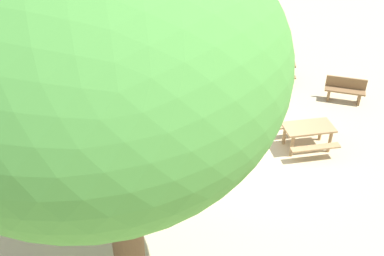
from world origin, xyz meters
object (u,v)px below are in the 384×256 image
(elephant, at_px, (199,126))
(wooden_bench, at_px, (345,89))
(picnic_table_far, at_px, (275,66))
(market_stall_teal, at_px, (28,51))
(person_handler, at_px, (166,165))
(shade_tree_main, at_px, (108,67))
(picnic_table_near, at_px, (308,132))

(elephant, xyz_separation_m, wooden_bench, (4.85, -3.81, -0.54))
(picnic_table_far, relative_size, market_stall_teal, 0.73)
(elephant, distance_m, picnic_table_far, 5.75)
(person_handler, relative_size, market_stall_teal, 0.64)
(shade_tree_main, relative_size, picnic_table_far, 4.00)
(elephant, bearing_deg, shade_tree_main, 168.04)
(shade_tree_main, relative_size, market_stall_teal, 2.93)
(elephant, bearing_deg, market_stall_teal, 57.42)
(picnic_table_far, bearing_deg, market_stall_teal, -176.39)
(person_handler, bearing_deg, market_stall_teal, 69.50)
(person_handler, bearing_deg, picnic_table_far, -0.60)
(wooden_bench, bearing_deg, picnic_table_far, -19.83)
(shade_tree_main, bearing_deg, picnic_table_near, -22.55)
(picnic_table_near, bearing_deg, shade_tree_main, 36.51)
(picnic_table_near, height_order, market_stall_teal, market_stall_teal)
(wooden_bench, height_order, market_stall_teal, market_stall_teal)
(person_handler, distance_m, picnic_table_far, 7.69)
(market_stall_teal, bearing_deg, person_handler, -119.87)
(person_handler, xyz_separation_m, picnic_table_near, (3.41, -3.19, -0.36))
(picnic_table_far, height_order, market_stall_teal, market_stall_teal)
(picnic_table_far, bearing_deg, shade_tree_main, -110.26)
(picnic_table_far, distance_m, market_stall_teal, 9.54)
(elephant, height_order, picnic_table_near, elephant)
(picnic_table_far, bearing_deg, person_handler, -115.81)
(wooden_bench, height_order, picnic_table_far, wooden_bench)
(shade_tree_main, distance_m, wooden_bench, 11.50)
(elephant, bearing_deg, picnic_table_far, -26.43)
(picnic_table_near, xyz_separation_m, market_stall_teal, (0.98, 10.84, 0.55))
(wooden_bench, relative_size, picnic_table_far, 0.77)
(wooden_bench, relative_size, market_stall_teal, 0.57)
(wooden_bench, bearing_deg, picnic_table_near, 72.08)
(shade_tree_main, bearing_deg, person_handler, 9.47)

